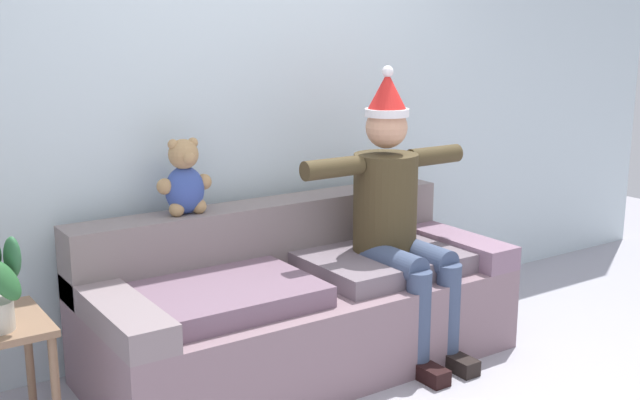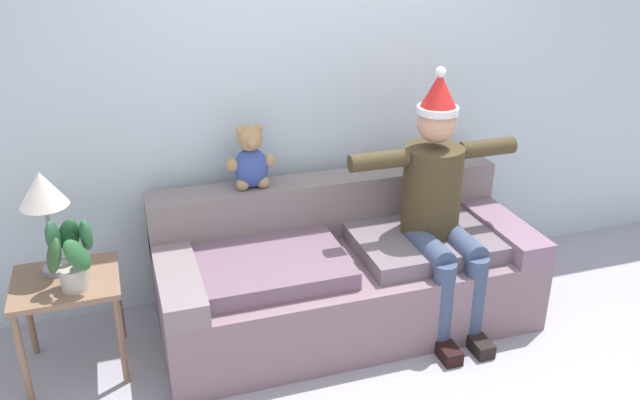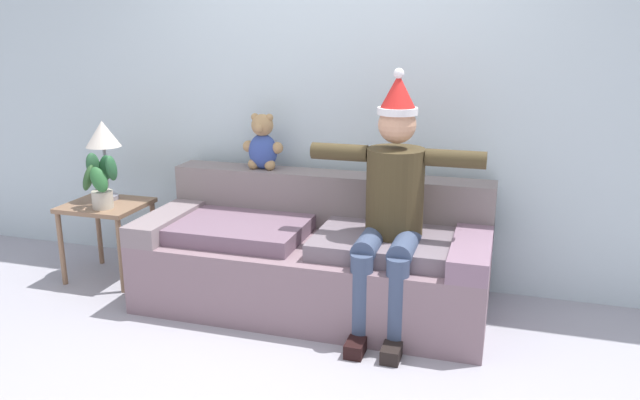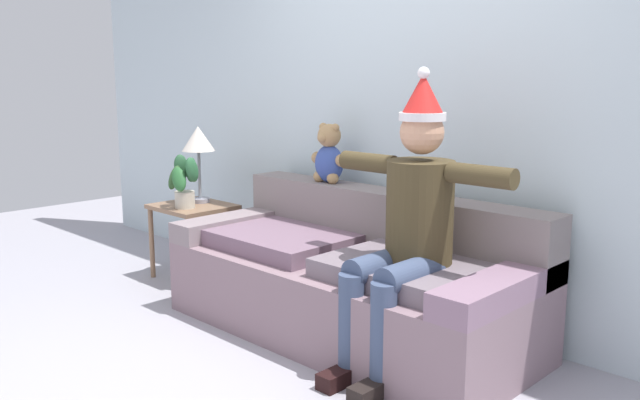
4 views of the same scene
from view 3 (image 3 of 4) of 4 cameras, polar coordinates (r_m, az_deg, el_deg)
The scene contains 8 objects.
ground_plane at distance 3.34m, azimuth -5.70°, elevation -16.07°, with size 10.00×10.00×0.00m, color #A09DA7.
back_wall at distance 4.33m, azimuth 1.78°, elevation 10.30°, with size 7.00×0.10×2.70m, color silver.
couch at distance 4.04m, azimuth -0.40°, elevation -5.14°, with size 2.17×0.94×0.80m.
person_seated at distance 3.64m, azimuth 6.54°, elevation -0.13°, with size 1.02×0.77×1.52m.
teddy_bear at distance 4.29m, azimuth -5.24°, elevation 5.08°, with size 0.29×0.17×0.38m.
side_table at distance 4.65m, azimuth -18.82°, elevation -1.31°, with size 0.53×0.48×0.55m.
table_lamp at distance 4.63m, azimuth -19.12°, elevation 5.36°, with size 0.24×0.24×0.56m.
potted_plant at distance 4.47m, azimuth -19.32°, elevation 1.71°, with size 0.27×0.22×0.38m.
Camera 3 is at (1.13, -2.61, 1.74)m, focal length 35.21 mm.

